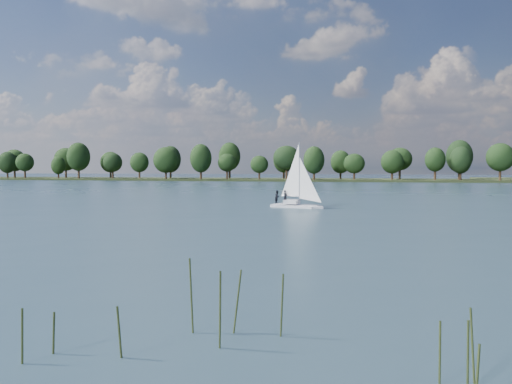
{
  "coord_description": "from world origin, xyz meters",
  "views": [
    {
      "loc": [
        18.45,
        -22.74,
        5.27
      ],
      "look_at": [
        2.0,
        40.73,
        2.5
      ],
      "focal_mm": 40.0,
      "sensor_mm": 36.0,
      "label": 1
    }
  ],
  "objects": [
    {
      "name": "sailboat",
      "position": [
        4.48,
        51.45,
        2.53
      ],
      "size": [
        7.12,
        4.11,
        9.05
      ],
      "rotation": [
        0.0,
        0.0,
        -0.34
      ],
      "color": "silver",
      "rests_on": "ground"
    },
    {
      "name": "treeline",
      "position": [
        -18.66,
        208.8,
        8.07
      ],
      "size": [
        562.39,
        73.73,
        18.46
      ],
      "color": "black",
      "rests_on": "ground"
    },
    {
      "name": "ground",
      "position": [
        0.0,
        100.0,
        0.0
      ],
      "size": [
        700.0,
        700.0,
        0.0
      ],
      "primitive_type": "plane",
      "color": "#233342",
      "rests_on": "ground"
    },
    {
      "name": "far_shore",
      "position": [
        0.0,
        212.0,
        0.0
      ],
      "size": [
        660.0,
        40.0,
        1.5
      ],
      "primitive_type": "cube",
      "color": "black",
      "rests_on": "ground"
    }
  ]
}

